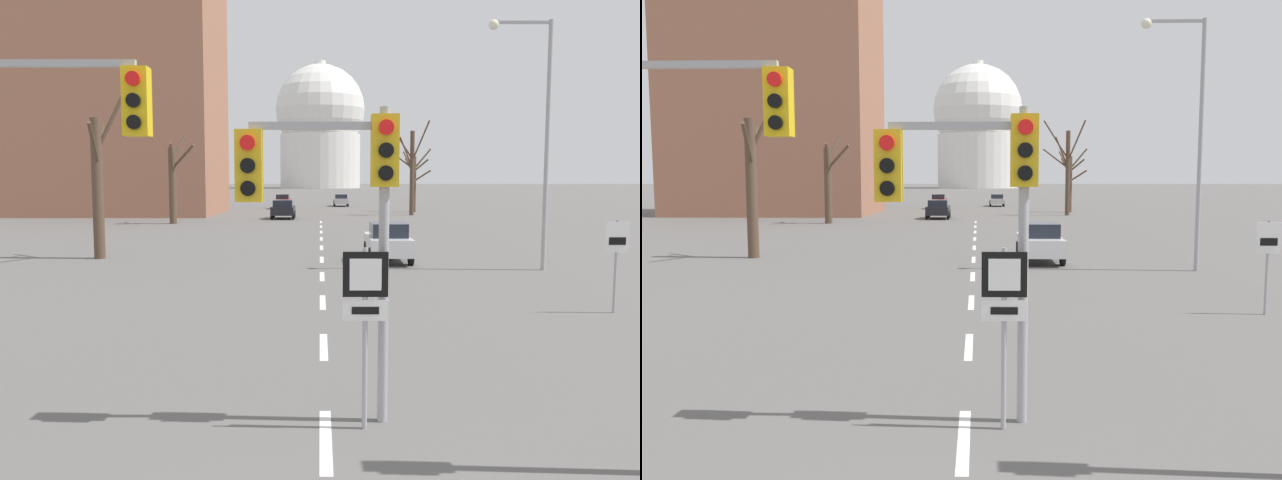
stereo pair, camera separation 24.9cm
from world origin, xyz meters
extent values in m
cube|color=silver|center=(0.00, 4.15, 0.00)|extent=(0.16, 2.00, 0.01)
cube|color=silver|center=(0.00, 8.65, 0.00)|extent=(0.16, 2.00, 0.01)
cube|color=silver|center=(0.00, 13.15, 0.00)|extent=(0.16, 2.00, 0.01)
cube|color=silver|center=(0.00, 17.65, 0.00)|extent=(0.16, 2.00, 0.01)
cube|color=silver|center=(0.00, 22.15, 0.00)|extent=(0.16, 2.00, 0.01)
cube|color=silver|center=(0.00, 26.65, 0.00)|extent=(0.16, 2.00, 0.01)
cube|color=silver|center=(0.00, 31.15, 0.00)|extent=(0.16, 2.00, 0.01)
cube|color=silver|center=(0.00, 35.65, 0.00)|extent=(0.16, 2.00, 0.01)
cube|color=silver|center=(0.00, 40.15, 0.00)|extent=(0.16, 2.00, 0.01)
cube|color=silver|center=(0.00, 44.65, 0.00)|extent=(0.16, 2.00, 0.01)
cylinder|color=#9E9EA3|center=(0.79, 4.80, 2.16)|extent=(0.14, 0.14, 4.31)
cube|color=gold|center=(0.79, 4.80, 3.73)|extent=(0.36, 0.28, 0.96)
cylinder|color=red|center=(0.79, 4.63, 4.03)|extent=(0.20, 0.06, 0.20)
cylinder|color=black|center=(0.79, 4.63, 3.73)|extent=(0.20, 0.06, 0.20)
cylinder|color=black|center=(0.79, 4.63, 3.43)|extent=(0.20, 0.06, 0.20)
cube|color=#9E9EA3|center=(-0.11, 4.80, 4.06)|extent=(1.81, 0.10, 0.10)
cube|color=gold|center=(-1.02, 4.80, 3.53)|extent=(0.36, 0.28, 0.96)
cylinder|color=red|center=(-1.02, 4.63, 3.83)|extent=(0.20, 0.06, 0.20)
cylinder|color=black|center=(-1.02, 4.63, 3.53)|extent=(0.20, 0.06, 0.20)
cylinder|color=black|center=(-1.02, 4.63, 3.23)|extent=(0.20, 0.06, 0.20)
cube|color=#9E9EA3|center=(-3.81, 5.33, 4.97)|extent=(2.30, 0.10, 0.10)
cube|color=yellow|center=(-2.66, 5.33, 4.44)|extent=(0.36, 0.28, 0.96)
cylinder|color=red|center=(-2.66, 5.16, 4.74)|extent=(0.20, 0.06, 0.20)
cylinder|color=black|center=(-2.66, 5.16, 4.44)|extent=(0.20, 0.06, 0.20)
cylinder|color=black|center=(-2.66, 5.16, 4.14)|extent=(0.20, 0.06, 0.20)
cylinder|color=#9E9EA3|center=(0.53, 4.53, 1.23)|extent=(0.07, 0.07, 2.46)
cube|color=black|center=(0.53, 4.51, 2.11)|extent=(0.60, 0.03, 0.60)
cube|color=white|center=(0.53, 4.49, 2.11)|extent=(0.42, 0.01, 0.42)
cube|color=white|center=(0.53, 4.51, 1.63)|extent=(0.60, 0.03, 0.28)
cube|color=black|center=(0.53, 4.49, 1.63)|extent=(0.36, 0.01, 0.10)
cylinder|color=#9E9EA3|center=(7.31, 11.82, 1.17)|extent=(0.07, 0.07, 2.34)
cube|color=white|center=(7.31, 11.80, 1.91)|extent=(0.60, 0.03, 0.76)
cube|color=black|center=(7.31, 11.78, 1.82)|extent=(0.42, 0.01, 0.19)
cylinder|color=#9E9EA3|center=(8.16, 19.21, 4.50)|extent=(0.16, 0.16, 9.00)
cube|color=#9E9EA3|center=(7.14, 19.21, 8.90)|extent=(2.05, 0.10, 0.10)
sphere|color=#F2EAC6|center=(6.11, 19.21, 8.82)|extent=(0.36, 0.36, 0.36)
cube|color=maroon|center=(-4.25, 66.81, 0.72)|extent=(1.65, 4.56, 0.75)
cube|color=#1E232D|center=(-4.25, 66.58, 1.36)|extent=(1.40, 2.19, 0.53)
cylinder|color=black|center=(-5.02, 68.23, 0.35)|extent=(0.18, 0.69, 0.69)
cylinder|color=black|center=(-3.48, 68.23, 0.35)|extent=(0.18, 0.69, 0.69)
cylinder|color=black|center=(-5.02, 65.40, 0.35)|extent=(0.18, 0.69, 0.69)
cylinder|color=black|center=(-3.48, 65.40, 0.35)|extent=(0.18, 0.69, 0.69)
cube|color=silver|center=(2.69, 21.74, 0.69)|extent=(1.65, 4.04, 0.68)
cube|color=#1E232D|center=(2.69, 21.53, 1.31)|extent=(1.40, 1.94, 0.56)
cylinder|color=black|center=(1.92, 22.99, 0.35)|extent=(0.18, 0.70, 0.70)
cylinder|color=black|center=(3.47, 22.99, 0.35)|extent=(0.18, 0.70, 0.70)
cylinder|color=black|center=(1.92, 20.48, 0.35)|extent=(0.18, 0.70, 0.70)
cylinder|color=black|center=(3.47, 20.48, 0.35)|extent=(0.18, 0.70, 0.70)
cube|color=#B7B7BC|center=(2.49, 72.89, 0.66)|extent=(1.70, 4.17, 0.61)
cube|color=#1E232D|center=(2.49, 72.68, 1.22)|extent=(1.44, 2.00, 0.52)
cylinder|color=black|center=(1.70, 74.19, 0.35)|extent=(0.18, 0.70, 0.70)
cylinder|color=black|center=(3.29, 74.19, 0.35)|extent=(0.18, 0.70, 0.70)
cylinder|color=black|center=(1.70, 71.60, 0.35)|extent=(0.18, 0.70, 0.70)
cylinder|color=black|center=(3.29, 71.60, 0.35)|extent=(0.18, 0.70, 0.70)
cube|color=black|center=(-3.18, 48.90, 0.70)|extent=(1.88, 3.88, 0.71)
cube|color=#1E232D|center=(-3.18, 48.71, 1.32)|extent=(1.60, 1.86, 0.53)
cylinder|color=black|center=(-4.07, 50.11, 0.35)|extent=(0.18, 0.70, 0.70)
cylinder|color=black|center=(-2.29, 50.11, 0.35)|extent=(0.18, 0.70, 0.70)
cylinder|color=black|center=(-4.07, 47.70, 0.35)|extent=(0.18, 0.70, 0.70)
cylinder|color=black|center=(-2.29, 47.70, 0.35)|extent=(0.18, 0.70, 0.70)
cylinder|color=brown|center=(-11.09, 43.09, 2.84)|extent=(0.55, 0.55, 5.67)
cylinder|color=brown|center=(-10.69, 43.63, 5.71)|extent=(0.95, 1.29, 1.87)
cylinder|color=brown|center=(-10.19, 42.72, 4.98)|extent=(1.91, 1.00, 1.85)
cylinder|color=brown|center=(-10.94, 42.33, 4.89)|extent=(0.46, 1.67, 2.15)
cylinder|color=brown|center=(9.37, 59.38, 2.80)|extent=(0.48, 0.48, 5.61)
cylinder|color=brown|center=(10.24, 59.59, 5.34)|extent=(1.86, 0.61, 2.14)
cylinder|color=brown|center=(9.01, 60.01, 4.64)|extent=(0.81, 1.43, 1.72)
cylinder|color=brown|center=(10.07, 59.26, 4.69)|extent=(1.51, 0.43, 1.34)
cylinder|color=brown|center=(8.93, 60.54, 5.23)|extent=(0.84, 2.47, 1.97)
cylinder|color=brown|center=(10.19, 59.20, 3.65)|extent=(1.73, 0.58, 1.22)
cylinder|color=brown|center=(-9.39, 22.57, 2.94)|extent=(0.46, 0.46, 5.88)
cylinder|color=brown|center=(-9.19, 21.71, 4.76)|extent=(0.50, 1.86, 1.72)
cylinder|color=brown|center=(-9.45, 23.13, 4.58)|extent=(0.27, 1.25, 2.21)
cylinder|color=brown|center=(-8.82, 22.73, 5.69)|extent=(1.29, 0.47, 2.57)
cylinder|color=brown|center=(8.40, 54.00, 3.86)|extent=(0.40, 0.40, 7.71)
cylinder|color=brown|center=(7.69, 53.19, 5.82)|extent=(1.43, 1.80, 2.58)
cylinder|color=brown|center=(7.30, 54.50, 5.23)|extent=(2.21, 1.29, 1.86)
cylinder|color=brown|center=(7.25, 53.72, 6.86)|extent=(2.40, 0.74, 3.50)
cylinder|color=brown|center=(9.02, 53.03, 6.79)|extent=(1.30, 2.10, 3.49)
cylinder|color=silver|center=(0.00, 224.71, 9.65)|extent=(28.96, 28.96, 19.31)
sphere|color=silver|center=(0.00, 224.71, 28.16)|extent=(32.18, 32.18, 32.18)
cylinder|color=silver|center=(0.00, 224.71, 42.64)|extent=(3.86, 3.86, 5.63)
cube|color=#9E664C|center=(-18.84, 56.68, 14.59)|extent=(18.00, 14.00, 29.18)
camera|label=1|loc=(-0.07, -3.60, 3.36)|focal=35.00mm
camera|label=2|loc=(0.18, -3.59, 3.36)|focal=35.00mm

